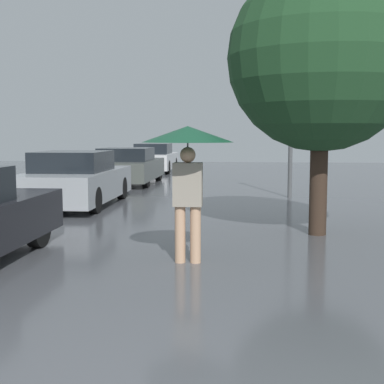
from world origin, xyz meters
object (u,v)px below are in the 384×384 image
at_px(pedestrian, 188,149).
at_px(street_lamp, 291,110).
at_px(tree, 322,58).
at_px(parked_car_farthest, 154,159).
at_px(parked_car_third, 128,167).
at_px(parked_car_second, 76,180).

height_order(pedestrian, street_lamp, street_lamp).
bearing_deg(tree, parked_car_farthest, 109.34).
xyz_separation_m(pedestrian, tree, (1.98, 2.16, 1.42)).
relative_size(parked_car_third, parked_car_farthest, 1.07).
distance_m(pedestrian, parked_car_third, 11.52).
bearing_deg(street_lamp, parked_car_farthest, 118.95).
bearing_deg(parked_car_third, tree, -60.03).
relative_size(pedestrian, street_lamp, 0.48).
xyz_separation_m(parked_car_third, street_lamp, (5.14, -3.55, 1.72)).
distance_m(pedestrian, street_lamp, 7.80).
bearing_deg(street_lamp, pedestrian, -104.90).
xyz_separation_m(pedestrian, parked_car_farthest, (-3.17, 16.83, -0.90)).
bearing_deg(parked_car_farthest, pedestrian, -79.33).
relative_size(parked_car_farthest, street_lamp, 1.07).
xyz_separation_m(parked_car_second, street_lamp, (5.20, 2.04, 1.71)).
xyz_separation_m(pedestrian, parked_car_third, (-3.15, 11.05, -0.90)).
xyz_separation_m(parked_car_third, parked_car_farthest, (-0.02, 5.79, 0.01)).
bearing_deg(pedestrian, parked_car_third, 105.91).
bearing_deg(pedestrian, street_lamp, 75.10).
relative_size(pedestrian, parked_car_farthest, 0.45).
distance_m(parked_car_third, parked_car_farthest, 5.79).
bearing_deg(parked_car_farthest, tree, -70.66).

